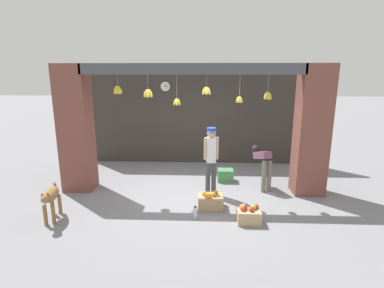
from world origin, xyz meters
The scene contains 13 objects.
ground_plane centered at (0.00, 0.00, 0.00)m, with size 60.00×60.00×0.00m, color gray.
shop_back_wall centered at (0.00, 2.69, 1.51)m, with size 6.84×0.12×3.02m, color #38332D.
shop_pillar_left centered at (-2.77, 0.30, 1.51)m, with size 0.70×0.60×3.02m, color brown.
shop_pillar_right centered at (2.77, 0.30, 1.51)m, with size 0.70×0.60×3.02m, color brown.
storefront_awning centered at (-0.01, 0.12, 2.85)m, with size 4.94×0.29×0.92m.
dog centered at (-2.65, -1.34, 0.48)m, with size 0.36×0.88×0.70m.
shopkeeper centered at (0.46, 0.09, 0.94)m, with size 0.34×0.27×1.60m.
worker_stooping centered at (1.73, 0.50, 0.67)m, with size 0.41×0.76×1.01m.
fruit_crate_oranges centered at (0.44, -0.67, 0.16)m, with size 0.52×0.44×0.37m.
fruit_crate_apples centered at (1.16, -1.27, 0.16)m, with size 0.44×0.35×0.35m.
produce_box_green centered at (0.86, 0.98, 0.16)m, with size 0.41×0.34×0.32m, color #42844C.
water_bottle centered at (0.13, -1.13, 0.12)m, with size 0.08×0.08×0.25m.
wall_clock centered at (-0.91, 2.62, 2.40)m, with size 0.30×0.03×0.30m.
Camera 1 is at (0.31, -6.58, 2.83)m, focal length 28.00 mm.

